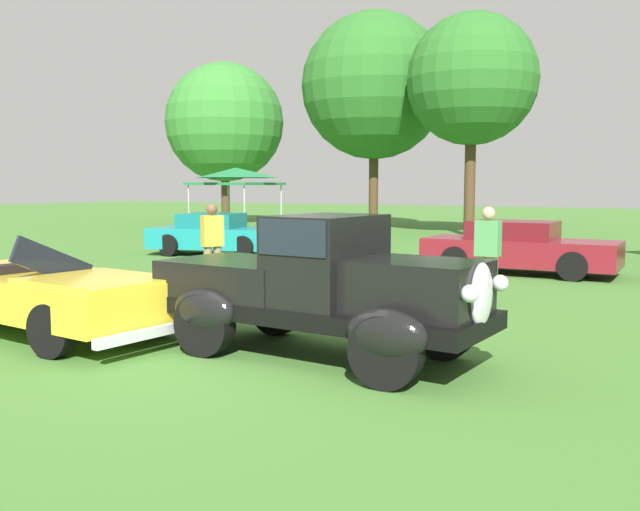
{
  "coord_description": "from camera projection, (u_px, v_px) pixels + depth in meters",
  "views": [
    {
      "loc": [
        4.59,
        -6.74,
        2.05
      ],
      "look_at": [
        0.18,
        1.48,
        1.1
      ],
      "focal_mm": 38.92,
      "sensor_mm": 36.0,
      "label": 1
    }
  ],
  "objects": [
    {
      "name": "feature_pickup_truck",
      "position": [
        321.0,
        286.0,
        8.21
      ],
      "size": [
        4.29,
        2.1,
        1.7
      ],
      "color": "black",
      "rests_on": "ground_plane"
    },
    {
      "name": "canopy_tent_left_field",
      "position": [
        235.0,
        175.0,
        26.25
      ],
      "size": [
        2.79,
        2.79,
        2.71
      ],
      "color": "#B7B7BC",
      "rests_on": "ground_plane"
    },
    {
      "name": "treeline_far_left",
      "position": [
        224.0,
        123.0,
        36.12
      ],
      "size": [
        6.16,
        6.16,
        8.38
      ],
      "color": "#47331E",
      "rests_on": "ground_plane"
    },
    {
      "name": "treeline_center",
      "position": [
        472.0,
        80.0,
        27.63
      ],
      "size": [
        5.24,
        5.24,
        8.87
      ],
      "color": "#47331E",
      "rests_on": "ground_plane"
    },
    {
      "name": "neighbor_convertible",
      "position": [
        48.0,
        292.0,
        9.53
      ],
      "size": [
        4.61,
        2.23,
        1.4
      ],
      "color": "yellow",
      "rests_on": "ground_plane"
    },
    {
      "name": "show_car_burgundy",
      "position": [
        518.0,
        248.0,
        16.07
      ],
      "size": [
        4.37,
        1.79,
        1.22
      ],
      "color": "maroon",
      "rests_on": "ground_plane"
    },
    {
      "name": "ground_plane",
      "position": [
        248.0,
        357.0,
        8.28
      ],
      "size": [
        120.0,
        120.0,
        0.0
      ],
      "primitive_type": "plane",
      "color": "#42752D"
    },
    {
      "name": "treeline_mid_left",
      "position": [
        374.0,
        86.0,
        32.19
      ],
      "size": [
        6.77,
        6.77,
        10.02
      ],
      "color": "#47331E",
      "rests_on": "ground_plane"
    },
    {
      "name": "show_car_teal",
      "position": [
        215.0,
        235.0,
        20.42
      ],
      "size": [
        4.11,
        2.54,
        1.22
      ],
      "color": "teal",
      "rests_on": "ground_plane"
    },
    {
      "name": "spectator_near_truck",
      "position": [
        212.0,
        243.0,
        13.56
      ],
      "size": [
        0.42,
        0.47,
        1.69
      ],
      "color": "#7F7056",
      "rests_on": "ground_plane"
    },
    {
      "name": "spectator_by_row",
      "position": [
        488.0,
        253.0,
        11.64
      ],
      "size": [
        0.41,
        0.26,
        1.69
      ],
      "color": "#9E998E",
      "rests_on": "ground_plane"
    }
  ]
}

